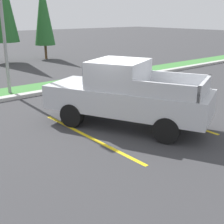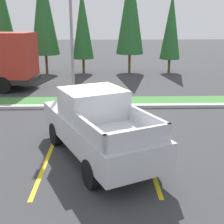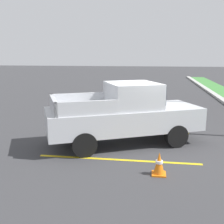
% 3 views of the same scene
% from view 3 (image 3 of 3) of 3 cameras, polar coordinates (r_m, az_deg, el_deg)
% --- Properties ---
extents(ground_plane, '(120.00, 120.00, 0.00)m').
position_cam_3_polar(ground_plane, '(9.76, 5.62, -6.25)').
color(ground_plane, '#38383A').
extents(parking_line_near, '(0.12, 4.80, 0.01)m').
position_cam_3_polar(parking_line_near, '(11.09, 3.29, -3.95)').
color(parking_line_near, yellow).
rests_on(parking_line_near, ground).
extents(parking_line_far, '(0.12, 4.80, 0.01)m').
position_cam_3_polar(parking_line_far, '(8.17, 1.29, -9.89)').
color(parking_line_far, yellow).
rests_on(parking_line_far, ground).
extents(pickup_truck_main, '(3.91, 5.52, 2.10)m').
position_cam_3_polar(pickup_truck_main, '(9.35, 2.80, -0.41)').
color(pickup_truck_main, black).
rests_on(pickup_truck_main, ground).
extents(traffic_cone, '(0.36, 0.36, 0.60)m').
position_cam_3_polar(traffic_cone, '(7.23, 9.78, -10.61)').
color(traffic_cone, orange).
rests_on(traffic_cone, ground).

